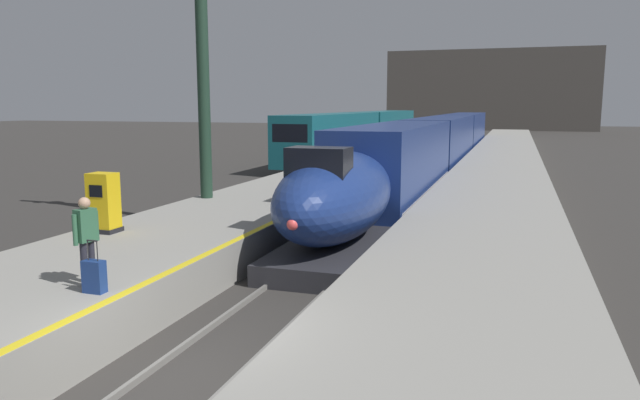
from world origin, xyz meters
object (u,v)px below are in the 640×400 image
Objects in this scene: rolling_suitcase at (94,276)px; ticket_machine_yellow at (104,205)px; station_column_mid at (202,31)px; highspeed_train_main at (440,142)px; passenger_near_edge at (86,234)px; regional_train_adjacent at (363,131)px.

ticket_machine_yellow reaches higher than rolling_suitcase.
rolling_suitcase is at bearing -71.45° from station_column_mid.
highspeed_train_main is 5.70× the size of station_column_mid.
highspeed_train_main is 28.01m from ticket_machine_yellow.
station_column_mid reaches higher than highspeed_train_main.
station_column_mid is at bearing 93.21° from ticket_machine_yellow.
highspeed_train_main is 35.75× the size of ticket_machine_yellow.
highspeed_train_main is at bearing 74.46° from station_column_mid.
station_column_mid reaches higher than passenger_near_edge.
highspeed_train_main is 58.25× the size of rolling_suitcase.
highspeed_train_main reaches higher than rolling_suitcase.
station_column_mid is (2.20, -32.42, 4.90)m from regional_train_adjacent.
highspeed_train_main is 32.01m from rolling_suitcase.
ticket_machine_yellow is (2.55, -38.65, -0.34)m from regional_train_adjacent.
rolling_suitcase is 5.54m from ticket_machine_yellow.
passenger_near_edge is 1.72× the size of rolling_suitcase.
passenger_near_edge is (5.38, -42.76, -0.09)m from regional_train_adjacent.
regional_train_adjacent is at bearing 97.65° from rolling_suitcase.
passenger_near_edge is at bearing 139.47° from rolling_suitcase.
station_column_mid is at bearing -86.12° from regional_train_adjacent.
highspeed_train_main is at bearing 78.57° from ticket_machine_yellow.
highspeed_train_main is 31.69m from passenger_near_edge.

